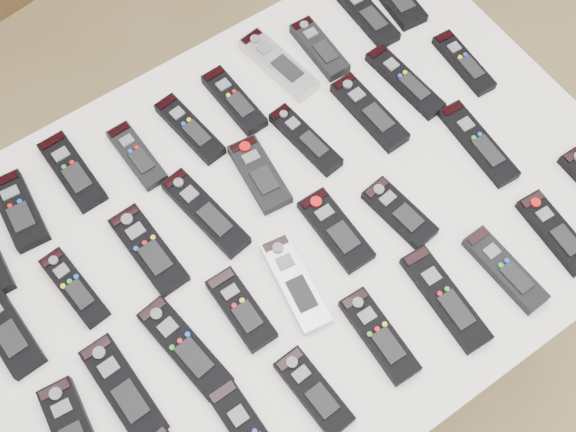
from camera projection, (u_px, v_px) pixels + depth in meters
ground at (314, 330)px, 2.04m from camera, size 4.00×4.00×0.00m
table at (288, 233)px, 1.38m from camera, size 1.25×0.88×0.78m
remote_1 at (19, 211)px, 1.32m from camera, size 0.07×0.16×0.02m
remote_2 at (72, 172)px, 1.36m from camera, size 0.06×0.17×0.02m
remote_3 at (137, 156)px, 1.38m from camera, size 0.05×0.15×0.02m
remote_4 at (190, 129)px, 1.40m from camera, size 0.07×0.17×0.02m
remote_5 at (234, 101)px, 1.43m from camera, size 0.05×0.17×0.02m
remote_6 at (278, 64)px, 1.47m from camera, size 0.08×0.19×0.02m
remote_7 at (319, 48)px, 1.49m from camera, size 0.06×0.16×0.02m
remote_8 at (366, 15)px, 1.53m from camera, size 0.06×0.18×0.02m
remote_10 at (6, 330)px, 1.23m from camera, size 0.07×0.18×0.02m
remote_11 at (74, 287)px, 1.26m from camera, size 0.06×0.16×0.02m
remote_12 at (149, 250)px, 1.29m from camera, size 0.07×0.18×0.02m
remote_13 at (206, 213)px, 1.32m from camera, size 0.08×0.20×0.02m
remote_14 at (260, 174)px, 1.36m from camera, size 0.08×0.16×0.02m
remote_15 at (305, 140)px, 1.39m from camera, size 0.06×0.17×0.02m
remote_16 at (369, 112)px, 1.42m from camera, size 0.06×0.19×0.02m
remote_17 at (405, 81)px, 1.45m from camera, size 0.06×0.19×0.02m
remote_18 at (464, 63)px, 1.47m from camera, size 0.05×0.16×0.02m
remote_19 at (72, 430)px, 1.16m from camera, size 0.07×0.17×0.02m
remote_20 at (123, 389)px, 1.18m from camera, size 0.07×0.19×0.02m
remote_21 at (185, 347)px, 1.22m from camera, size 0.08×0.20×0.02m
remote_22 at (241, 309)px, 1.24m from camera, size 0.05×0.15×0.02m
remote_23 at (295, 283)px, 1.27m from camera, size 0.08×0.19×0.02m
remote_24 at (336, 230)px, 1.31m from camera, size 0.06×0.16×0.02m
remote_25 at (399, 213)px, 1.32m from camera, size 0.07×0.15×0.02m
remote_26 at (478, 143)px, 1.39m from camera, size 0.06×0.20×0.02m
remote_30 at (314, 392)px, 1.18m from camera, size 0.06×0.15×0.02m
remote_31 at (379, 336)px, 1.22m from camera, size 0.06×0.17×0.02m
remote_32 at (445, 299)px, 1.25m from camera, size 0.06×0.20×0.02m
remote_33 at (505, 270)px, 1.27m from camera, size 0.05×0.17×0.02m
remote_34 at (556, 233)px, 1.31m from camera, size 0.06×0.17×0.02m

